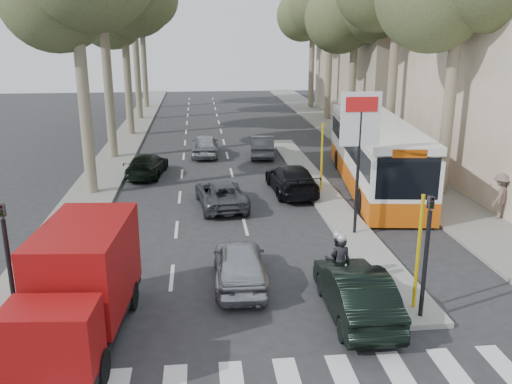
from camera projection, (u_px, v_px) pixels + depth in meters
ground at (295, 301)px, 16.09m from camera, size 120.00×120.00×0.00m
sidewalk_right at (349, 137)px, 40.79m from camera, size 3.20×70.00×0.12m
median_left at (130, 134)px, 41.96m from camera, size 2.40×64.00×0.12m
traffic_island at (321, 191)px, 26.89m from camera, size 1.50×26.00×0.16m
building_far at (402, 28)px, 47.82m from camera, size 11.00×20.00×16.00m
billboard at (359, 143)px, 20.14m from camera, size 1.50×12.10×5.60m
traffic_light_island at (428, 237)px, 14.28m from camera, size 0.16×0.41×3.60m
traffic_light_left at (7, 246)px, 13.66m from camera, size 0.16×0.41×3.60m
tree_l_e at (142, 0)px, 54.30m from camera, size 7.40×7.20×14.49m
tree_r_c at (357, 3)px, 39.16m from camera, size 7.40×7.20×13.32m
tree_r_e at (314, 4)px, 54.24m from camera, size 7.40×7.20×14.10m
silver_hatchback at (240, 264)px, 16.99m from camera, size 1.70×4.06×1.37m
dark_hatchback at (355, 292)px, 15.08m from camera, size 1.57×4.42×1.45m
queue_car_a at (221, 194)px, 24.62m from camera, size 2.49×4.56×1.21m
queue_car_b at (291, 179)px, 26.71m from camera, size 2.23×4.96×1.41m
queue_car_c at (205, 145)px, 34.72m from camera, size 1.84×4.22×1.42m
queue_car_d at (262, 146)px, 34.65m from camera, size 1.83×4.22×1.35m
queue_car_e at (147, 165)px, 29.90m from camera, size 2.31×4.53×1.26m
red_truck at (81, 283)px, 13.79m from camera, size 2.50×5.60×2.90m
city_bus at (375, 152)px, 27.50m from camera, size 4.41×13.29×3.43m
motorcycle at (338, 262)px, 16.74m from camera, size 0.79×2.19×1.86m
pedestrian_near at (426, 191)px, 23.88m from camera, size 0.84×1.08×1.66m
pedestrian_far at (500, 196)px, 22.69m from camera, size 1.30×1.21×1.92m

